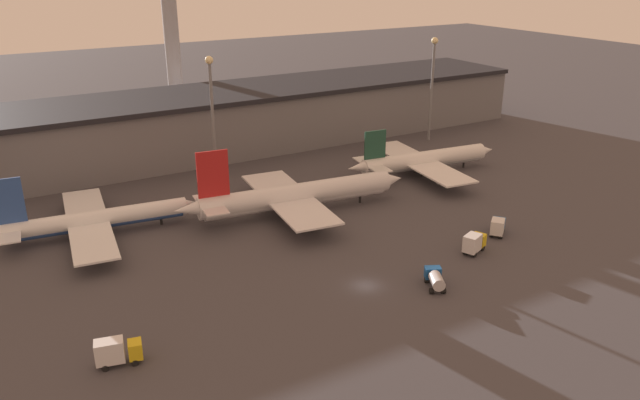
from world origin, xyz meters
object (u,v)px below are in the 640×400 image
(airplane_1, at_px, (295,195))
(service_vehicle_3, at_px, (117,351))
(airplane_2, at_px, (423,160))
(service_vehicle_0, at_px, (435,279))
(airplane_0, at_px, (94,220))
(control_tower, at_px, (171,27))
(service_vehicle_2, at_px, (474,242))
(service_vehicle_1, at_px, (498,226))

(airplane_1, relative_size, service_vehicle_3, 8.12)
(airplane_2, bearing_deg, service_vehicle_0, -120.53)
(service_vehicle_0, bearing_deg, airplane_0, 68.65)
(airplane_0, relative_size, airplane_1, 0.81)
(control_tower, bearing_deg, service_vehicle_0, -89.37)
(airplane_1, distance_m, control_tower, 85.08)
(service_vehicle_2, height_order, service_vehicle_3, service_vehicle_3)
(airplane_0, height_order, service_vehicle_3, airplane_0)
(airplane_1, distance_m, service_vehicle_0, 37.89)
(service_vehicle_1, bearing_deg, airplane_0, 111.07)
(service_vehicle_0, xyz_separation_m, service_vehicle_2, (13.74, 6.04, 0.42))
(service_vehicle_0, height_order, service_vehicle_2, service_vehicle_2)
(service_vehicle_3, bearing_deg, airplane_0, 94.36)
(service_vehicle_3, bearing_deg, control_tower, 80.58)
(service_vehicle_2, relative_size, service_vehicle_3, 0.93)
(control_tower, bearing_deg, service_vehicle_3, -112.07)
(airplane_1, height_order, airplane_2, airplane_1)
(service_vehicle_1, bearing_deg, service_vehicle_2, 161.80)
(service_vehicle_0, relative_size, service_vehicle_3, 0.94)
(airplane_0, bearing_deg, airplane_1, -7.99)
(airplane_1, distance_m, service_vehicle_3, 54.00)
(airplane_2, height_order, service_vehicle_1, airplane_2)
(airplane_0, xyz_separation_m, service_vehicle_0, (41.28, -47.20, -1.41))
(airplane_0, bearing_deg, service_vehicle_0, -42.18)
(service_vehicle_2, relative_size, control_tower, 0.11)
(airplane_0, xyz_separation_m, airplane_1, (36.90, -9.63, 0.84))
(airplane_2, bearing_deg, airplane_1, -164.02)
(service_vehicle_0, height_order, service_vehicle_1, service_vehicle_1)
(airplane_0, distance_m, control_tower, 86.02)
(service_vehicle_2, distance_m, service_vehicle_3, 61.19)
(airplane_1, distance_m, service_vehicle_1, 39.23)
(airplane_1, xyz_separation_m, control_tower, (3.09, 81.21, 25.18))
(control_tower, bearing_deg, airplane_0, -119.19)
(service_vehicle_1, distance_m, control_tower, 115.27)
(airplane_0, distance_m, airplane_1, 38.14)
(airplane_1, height_order, service_vehicle_0, airplane_1)
(service_vehicle_1, height_order, service_vehicle_3, service_vehicle_3)
(airplane_2, xyz_separation_m, service_vehicle_2, (-19.43, -37.70, -1.39))
(airplane_1, bearing_deg, service_vehicle_1, -39.37)
(service_vehicle_1, bearing_deg, service_vehicle_0, 163.95)
(airplane_0, xyz_separation_m, airplane_2, (74.45, -3.46, 0.39))
(service_vehicle_0, relative_size, service_vehicle_1, 1.09)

